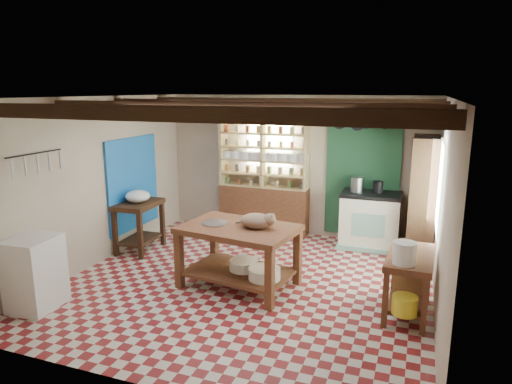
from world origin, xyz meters
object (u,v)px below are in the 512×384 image
(work_table, at_px, (239,256))
(stove, at_px, (370,220))
(prep_table, at_px, (140,226))
(white_cabinet, at_px, (35,273))
(right_counter, at_px, (408,284))
(cat, at_px, (256,221))

(work_table, relative_size, stove, 1.54)
(work_table, xyz_separation_m, prep_table, (-2.13, 0.75, -0.01))
(white_cabinet, height_order, right_counter, white_cabinet)
(white_cabinet, bearing_deg, stove, 41.16)
(white_cabinet, height_order, cat, cat)
(stove, relative_size, prep_table, 1.17)
(right_counter, relative_size, cat, 2.38)
(prep_table, relative_size, cat, 1.91)
(right_counter, bearing_deg, cat, -178.42)
(white_cabinet, xyz_separation_m, right_counter, (4.40, 1.45, -0.08))
(work_table, height_order, cat, cat)
(cat, bearing_deg, stove, 58.60)
(prep_table, bearing_deg, white_cabinet, -93.43)
(white_cabinet, relative_size, right_counter, 0.87)
(stove, xyz_separation_m, white_cabinet, (-3.68, -3.76, -0.03))
(white_cabinet, distance_m, cat, 2.88)
(stove, bearing_deg, work_table, -124.44)
(stove, height_order, white_cabinet, stove)
(right_counter, xyz_separation_m, cat, (-2.00, 0.04, 0.59))
(work_table, bearing_deg, right_counter, 7.36)
(stove, height_order, right_counter, stove)
(right_counter, bearing_deg, stove, 110.11)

